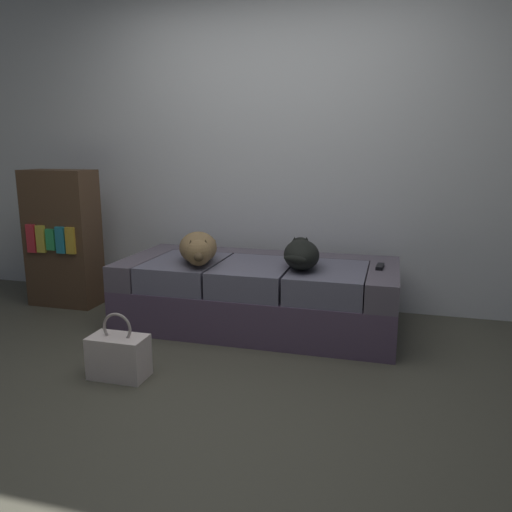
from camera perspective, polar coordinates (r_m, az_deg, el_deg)
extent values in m
plane|color=#49473A|center=(2.66, -6.57, -16.10)|extent=(10.00, 10.00, 0.00)
cube|color=silver|center=(4.05, 2.65, 14.14)|extent=(6.40, 0.10, 2.80)
cube|color=#56445B|center=(3.61, 0.21, -5.71)|extent=(1.94, 0.88, 0.30)
cube|color=#5F5662|center=(3.86, -12.35, -1.15)|extent=(0.20, 0.88, 0.18)
cube|color=#5F5662|center=(3.43, 14.41, -2.92)|extent=(0.20, 0.88, 0.18)
cube|color=#5F5662|center=(3.87, 1.55, -0.84)|extent=(1.54, 0.20, 0.18)
cube|color=slate|center=(3.62, -8.08, -1.86)|extent=(0.50, 0.67, 0.18)
cube|color=slate|center=(3.45, -0.22, -2.42)|extent=(0.50, 0.67, 0.18)
cube|color=slate|center=(3.35, 8.27, -2.99)|extent=(0.50, 0.67, 0.18)
ellipsoid|color=olive|center=(3.51, -6.66, 1.00)|extent=(0.42, 0.53, 0.21)
sphere|color=olive|center=(3.29, -6.62, 0.36)|extent=(0.17, 0.17, 0.17)
ellipsoid|color=brown|center=(3.22, -6.60, -0.10)|extent=(0.10, 0.12, 0.06)
cone|color=brown|center=(3.28, -5.81, 1.50)|extent=(0.04, 0.04, 0.05)
cone|color=brown|center=(3.28, -7.48, 1.45)|extent=(0.04, 0.04, 0.05)
ellipsoid|color=olive|center=(3.71, -5.89, 1.80)|extent=(0.19, 0.07, 0.05)
ellipsoid|color=black|center=(3.31, 5.23, 0.16)|extent=(0.32, 0.46, 0.19)
sphere|color=black|center=(3.50, 5.12, 0.90)|extent=(0.16, 0.16, 0.16)
ellipsoid|color=black|center=(3.57, 5.07, 0.98)|extent=(0.08, 0.10, 0.05)
cone|color=black|center=(3.49, 4.43, 1.85)|extent=(0.04, 0.04, 0.05)
cone|color=black|center=(3.49, 5.83, 1.83)|extent=(0.04, 0.04, 0.05)
ellipsoid|color=black|center=(3.12, 4.50, -0.37)|extent=(0.17, 0.09, 0.05)
cube|color=black|center=(3.43, 14.04, -1.17)|extent=(0.05, 0.15, 0.02)
cube|color=silver|center=(2.94, -15.46, -11.08)|extent=(0.32, 0.18, 0.24)
torus|color=#A49791|center=(2.88, -15.66, -7.96)|extent=(0.18, 0.02, 0.18)
cube|color=#513926|center=(4.33, -21.27, 1.90)|extent=(0.56, 0.28, 1.10)
cube|color=red|center=(4.32, -24.39, 1.84)|extent=(0.08, 0.02, 0.23)
cube|color=gold|center=(4.26, -23.46, 1.79)|extent=(0.08, 0.02, 0.21)
cube|color=green|center=(4.21, -22.50, 1.75)|extent=(0.08, 0.02, 0.17)
cube|color=teal|center=(4.15, -21.53, 1.70)|extent=(0.08, 0.02, 0.21)
cube|color=gold|center=(4.10, -20.52, 1.65)|extent=(0.08, 0.02, 0.21)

